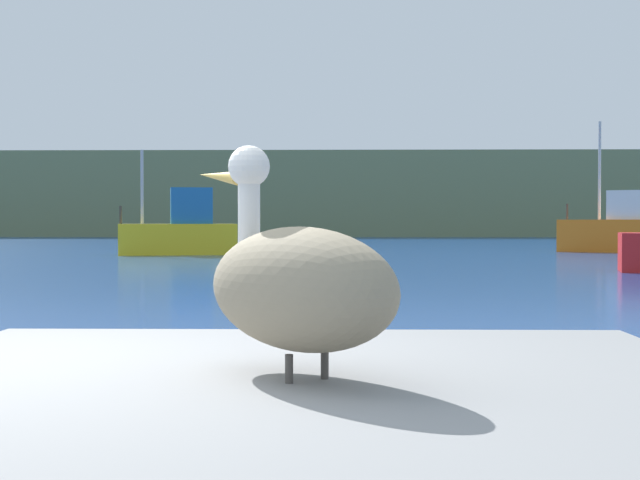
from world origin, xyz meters
TOP-DOWN VIEW (x-y plane):
  - hillside_backdrop at (0.00, 77.38)m, footprint 140.00×11.93m
  - pier_dock at (1.27, -0.52)m, footprint 3.33×3.16m
  - pelican at (1.27, -0.50)m, footprint 0.99×1.21m
  - fishing_boat_yellow at (-4.85, 32.32)m, footprint 4.77×2.30m

SIDE VIEW (x-z plane):
  - pier_dock at x=1.27m, z-range 0.00..0.76m
  - fishing_boat_yellow at x=-4.85m, z-range -1.14..2.98m
  - pelican at x=1.27m, z-range 0.66..1.56m
  - hillside_backdrop at x=0.00m, z-range 0.00..7.14m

